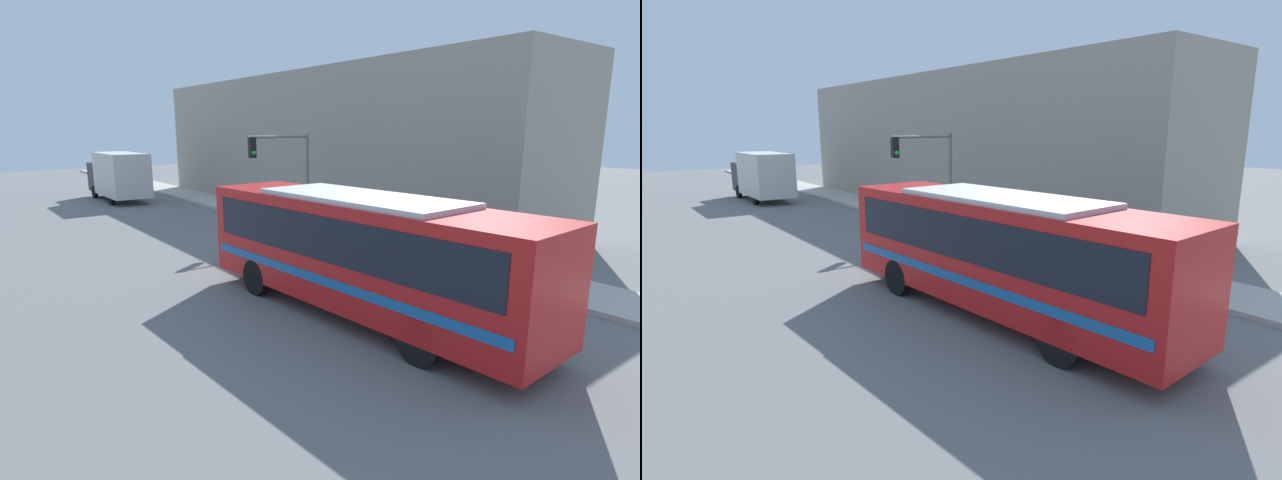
{
  "view_description": "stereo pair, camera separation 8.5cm",
  "coord_description": "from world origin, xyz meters",
  "views": [
    {
      "loc": [
        -8.93,
        -8.49,
        4.87
      ],
      "look_at": [
        0.55,
        3.86,
        1.4
      ],
      "focal_mm": 28.0,
      "sensor_mm": 36.0,
      "label": 1
    },
    {
      "loc": [
        -8.87,
        -8.54,
        4.87
      ],
      "look_at": [
        0.55,
        3.86,
        1.4
      ],
      "focal_mm": 28.0,
      "sensor_mm": 36.0,
      "label": 2
    }
  ],
  "objects": [
    {
      "name": "ground_plane",
      "position": [
        0.0,
        0.0,
        0.0
      ],
      "size": [
        120.0,
        120.0,
        0.0
      ],
      "primitive_type": "plane",
      "color": "slate"
    },
    {
      "name": "delivery_truck",
      "position": [
        1.04,
        27.3,
        1.78
      ],
      "size": [
        2.39,
        7.23,
        3.3
      ],
      "color": "silver",
      "rests_on": "ground_plane"
    },
    {
      "name": "city_bus",
      "position": [
        -0.45,
        0.86,
        1.88
      ],
      "size": [
        3.06,
        10.53,
        3.23
      ],
      "rotation": [
        0.0,
        0.0,
        0.06
      ],
      "color": "red",
      "rests_on": "ground_plane"
    },
    {
      "name": "parking_meter",
      "position": [
        5.1,
        10.91,
        0.97
      ],
      "size": [
        0.14,
        0.14,
        1.2
      ],
      "color": "slate",
      "rests_on": "sidewalk"
    },
    {
      "name": "building_facade",
      "position": [
        10.15,
        16.44,
        4.0
      ],
      "size": [
        6.0,
        30.88,
        8.01
      ],
      "color": "#9E9384",
      "rests_on": "ground_plane"
    },
    {
      "name": "fire_hydrant",
      "position": [
        5.1,
        3.73,
        0.54
      ],
      "size": [
        0.23,
        0.31,
        0.77
      ],
      "color": "#999999",
      "rests_on": "sidewalk"
    },
    {
      "name": "sidewalk",
      "position": [
        5.82,
        20.0,
        0.08
      ],
      "size": [
        2.65,
        70.0,
        0.15
      ],
      "color": "#B7B2A8",
      "rests_on": "ground_plane"
    },
    {
      "name": "traffic_light_pole",
      "position": [
        4.03,
        10.97,
        3.3
      ],
      "size": [
        3.28,
        0.35,
        4.52
      ],
      "color": "slate",
      "rests_on": "sidewalk"
    }
  ]
}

